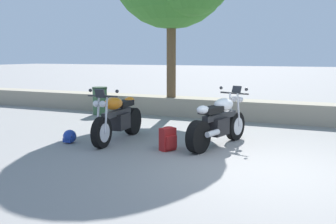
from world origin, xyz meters
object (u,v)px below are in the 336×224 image
Objects in this scene: rider_helmet at (69,137)px; motorcycle_orange_near_left at (117,118)px; trash_bin at (100,101)px; motorcycle_white_centre at (219,122)px; rider_backpack at (168,138)px.

motorcycle_orange_near_left is at bearing 37.27° from rider_helmet.
motorcycle_orange_near_left reaches higher than trash_bin.
trash_bin is at bearing 129.34° from motorcycle_orange_near_left.
motorcycle_white_centre is 3.13m from rider_helmet.
motorcycle_orange_near_left is 1.41m from rider_backpack.
rider_backpack is at bearing -14.71° from motorcycle_orange_near_left.
motorcycle_white_centre is 7.27× the size of rider_helmet.
rider_backpack is 1.68× the size of rider_helmet.
rider_backpack is 5.03m from trash_bin.
rider_helmet is (-0.81, -0.61, -0.35)m from motorcycle_orange_near_left.
trash_bin is (-4.57, 2.56, -0.05)m from motorcycle_white_centre.
trash_bin is at bearing 150.79° from motorcycle_white_centre.
rider_helmet is at bearing -142.73° from motorcycle_orange_near_left.
motorcycle_orange_near_left is at bearing -50.66° from trash_bin.
motorcycle_white_centre is 4.33× the size of rider_backpack.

